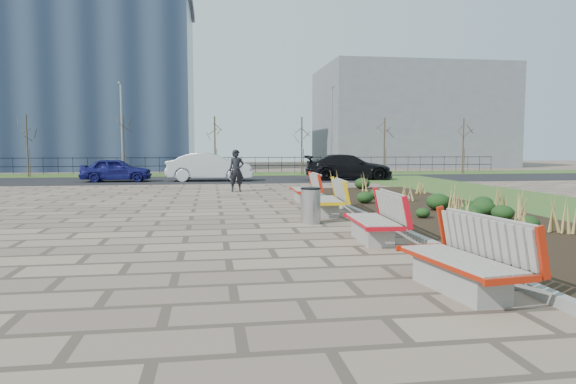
{
  "coord_description": "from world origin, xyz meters",
  "views": [
    {
      "loc": [
        -0.28,
        -8.84,
        1.95
      ],
      "look_at": [
        1.5,
        3.0,
        0.9
      ],
      "focal_mm": 32.0,
      "sensor_mm": 36.0,
      "label": 1
    }
  ],
  "objects": [
    {
      "name": "bench_d",
      "position": [
        3.0,
        9.1,
        0.5
      ],
      "size": [
        0.98,
        2.13,
        1.0
      ],
      "primitive_type": null,
      "rotation": [
        0.0,
        0.0,
        -0.04
      ],
      "color": "red",
      "rests_on": "ground"
    },
    {
      "name": "car_blue",
      "position": [
        -5.54,
        21.02,
        0.67
      ],
      "size": [
        3.87,
        1.61,
        1.31
      ],
      "primitive_type": "imported",
      "rotation": [
        0.0,
        0.0,
        1.55
      ],
      "color": "navy",
      "rests_on": "road"
    },
    {
      "name": "road",
      "position": [
        0.0,
        22.0,
        0.01
      ],
      "size": [
        80.0,
        7.0,
        0.02
      ],
      "primitive_type": "cube",
      "color": "black",
      "rests_on": "ground"
    },
    {
      "name": "tree_b",
      "position": [
        -6.0,
        26.5,
        2.04
      ],
      "size": [
        1.4,
        1.4,
        4.0
      ],
      "primitive_type": null,
      "color": "#4C3D2D",
      "rests_on": "grass_verge_far"
    },
    {
      "name": "tree_d",
      "position": [
        6.0,
        26.5,
        2.04
      ],
      "size": [
        1.4,
        1.4,
        4.0
      ],
      "primitive_type": null,
      "color": "#4C3D2D",
      "rests_on": "grass_verge_far"
    },
    {
      "name": "planting_bed",
      "position": [
        6.25,
        5.0,
        0.05
      ],
      "size": [
        4.5,
        18.0,
        0.1
      ],
      "primitive_type": "cube",
      "color": "black",
      "rests_on": "ground"
    },
    {
      "name": "building_grey",
      "position": [
        20.0,
        42.0,
        5.0
      ],
      "size": [
        18.0,
        12.0,
        10.0
      ],
      "primitive_type": "cube",
      "color": "slate",
      "rests_on": "ground"
    },
    {
      "name": "bench_a",
      "position": [
        3.0,
        -2.49,
        0.5
      ],
      "size": [
        1.17,
        2.2,
        1.0
      ],
      "primitive_type": null,
      "rotation": [
        0.0,
        0.0,
        0.13
      ],
      "color": "#B6220C",
      "rests_on": "ground"
    },
    {
      "name": "grass_verge_far",
      "position": [
        0.0,
        28.0,
        0.02
      ],
      "size": [
        80.0,
        5.0,
        0.04
      ],
      "primitive_type": "cube",
      "color": "#33511E",
      "rests_on": "ground"
    },
    {
      "name": "ground",
      "position": [
        0.0,
        0.0,
        0.0
      ],
      "size": [
        120.0,
        120.0,
        0.0
      ],
      "primitive_type": "plane",
      "color": "#87715D",
      "rests_on": "ground"
    },
    {
      "name": "tree_a",
      "position": [
        -12.0,
        26.5,
        2.04
      ],
      "size": [
        1.4,
        1.4,
        4.0
      ],
      "primitive_type": null,
      "color": "#4C3D2D",
      "rests_on": "grass_verge_far"
    },
    {
      "name": "litter_bin",
      "position": [
        2.22,
        3.92,
        0.45
      ],
      "size": [
        0.5,
        0.5,
        0.9
      ],
      "primitive_type": "cylinder",
      "color": "#B2B2B7",
      "rests_on": "ground"
    },
    {
      "name": "tree_f",
      "position": [
        18.0,
        26.5,
        2.04
      ],
      "size": [
        1.4,
        1.4,
        4.0
      ],
      "primitive_type": null,
      "color": "#4C3D2D",
      "rests_on": "grass_verge_far"
    },
    {
      "name": "planting_curb",
      "position": [
        3.92,
        5.0,
        0.07
      ],
      "size": [
        0.16,
        18.0,
        0.15
      ],
      "primitive_type": "cube",
      "color": "gray",
      "rests_on": "ground"
    },
    {
      "name": "railing_fence",
      "position": [
        0.0,
        29.5,
        0.64
      ],
      "size": [
        44.0,
        0.1,
        1.2
      ],
      "primitive_type": null,
      "color": "black",
      "rests_on": "grass_verge_far"
    },
    {
      "name": "pedestrian",
      "position": [
        0.82,
        13.75,
        0.92
      ],
      "size": [
        0.72,
        0.52,
        1.85
      ],
      "primitive_type": "imported",
      "rotation": [
        0.0,
        0.0,
        0.13
      ],
      "color": "black",
      "rests_on": "ground"
    },
    {
      "name": "tree_e",
      "position": [
        12.0,
        26.5,
        2.04
      ],
      "size": [
        1.4,
        1.4,
        4.0
      ],
      "primitive_type": null,
      "color": "#4C3D2D",
      "rests_on": "grass_verge_far"
    },
    {
      "name": "bench_c",
      "position": [
        3.0,
        5.59,
        0.5
      ],
      "size": [
        1.06,
        2.17,
        1.0
      ],
      "primitive_type": null,
      "rotation": [
        0.0,
        0.0,
        -0.08
      ],
      "color": "yellow",
      "rests_on": "ground"
    },
    {
      "name": "tree_c",
      "position": [
        0.0,
        26.5,
        2.04
      ],
      "size": [
        1.4,
        1.4,
        4.0
      ],
      "primitive_type": null,
      "color": "#4C3D2D",
      "rests_on": "grass_verge_far"
    },
    {
      "name": "car_silver",
      "position": [
        -0.33,
        20.85,
        0.82
      ],
      "size": [
        4.99,
        2.04,
        1.61
      ],
      "primitive_type": "imported",
      "rotation": [
        0.0,
        0.0,
        1.5
      ],
      "color": "silver",
      "rests_on": "road"
    },
    {
      "name": "lamp_west",
      "position": [
        -6.0,
        26.0,
        3.04
      ],
      "size": [
        0.24,
        0.6,
        6.0
      ],
      "primitive_type": null,
      "color": "gray",
      "rests_on": "grass_verge_far"
    },
    {
      "name": "car_black",
      "position": [
        7.81,
        20.75,
        0.77
      ],
      "size": [
        5.35,
        2.58,
        1.5
      ],
      "primitive_type": "imported",
      "rotation": [
        0.0,
        0.0,
        1.48
      ],
      "color": "black",
      "rests_on": "road"
    },
    {
      "name": "lamp_east",
      "position": [
        8.0,
        26.0,
        3.04
      ],
      "size": [
        0.24,
        0.6,
        6.0
      ],
      "primitive_type": null,
      "color": "gray",
      "rests_on": "grass_verge_far"
    },
    {
      "name": "bench_b",
      "position": [
        3.0,
        1.29,
        0.5
      ],
      "size": [
        1.01,
        2.15,
        1.0
      ],
      "primitive_type": null,
      "rotation": [
        0.0,
        0.0,
        -0.05
      ],
      "color": "red",
      "rests_on": "ground"
    }
  ]
}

